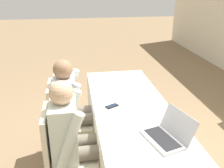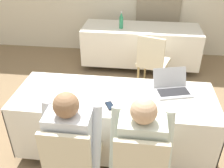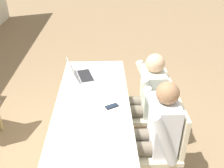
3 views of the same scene
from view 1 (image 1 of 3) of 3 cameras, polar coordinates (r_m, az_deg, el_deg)
ground_plane at (r=2.92m, az=4.01°, el=-18.33°), size 24.00×24.00×0.00m
conference_table_near at (r=2.58m, az=4.36°, el=-8.65°), size 2.06×0.75×0.76m
laptop at (r=2.03m, az=12.44°, el=-11.19°), size 0.42×0.38×0.21m
cell_phone at (r=2.47m, az=-0.02°, el=-5.07°), size 0.12×0.15×0.01m
paper_beside_laptop at (r=3.16m, az=4.00°, el=1.12°), size 0.22×0.30×0.00m
chair_near_left at (r=2.81m, az=-10.85°, el=-7.74°), size 0.44×0.44×0.92m
chair_near_right at (r=2.33m, az=-11.10°, el=-14.81°), size 0.44×0.44×0.92m
person_checkered_shirt at (r=2.73m, az=-8.91°, el=-4.72°), size 0.50×0.52×1.18m
person_white_shirt at (r=2.23m, az=-8.69°, el=-11.41°), size 0.50×0.52×1.18m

